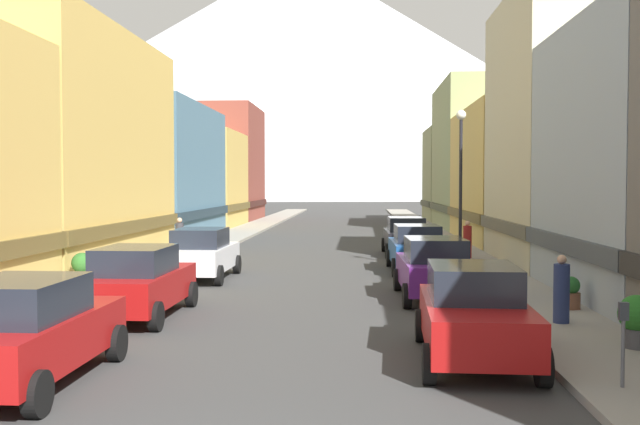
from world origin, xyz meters
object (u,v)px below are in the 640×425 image
object	(u,v)px
car_left_0	(26,331)
potted_plant_0	(82,267)
car_right_3	(406,236)
streetlamp_right	(461,165)
car_left_1	(138,282)
pedestrian_0	(467,241)
car_left_2	(202,254)
potted_plant_1	(637,318)
pedestrian_1	(180,238)
car_right_2	(416,248)
pedestrian_2	(561,292)
potted_plant_2	(571,293)
car_right_1	(434,268)
parking_meter_near	(623,332)
car_right_0	(474,313)

from	to	relation	value
car_left_0	potted_plant_0	world-z (taller)	car_left_0
car_right_3	streetlamp_right	distance (m)	7.82
car_left_1	pedestrian_0	world-z (taller)	car_left_1
car_left_1	car_left_2	bearing A→B (deg)	90.00
potted_plant_1	car_left_1	bearing A→B (deg)	162.72
pedestrian_1	streetlamp_right	world-z (taller)	streetlamp_right
car_right_2	car_right_3	bearing A→B (deg)	90.00
streetlamp_right	pedestrian_2	bearing A→B (deg)	-84.93
car_left_1	pedestrian_1	bearing A→B (deg)	99.94
car_left_2	potted_plant_2	bearing A→B (deg)	-30.05
potted_plant_0	pedestrian_2	size ratio (longest dim) A/B	0.65
potted_plant_0	pedestrian_0	distance (m)	16.03
car_right_1	pedestrian_0	world-z (taller)	car_right_1
pedestrian_0	pedestrian_2	bearing A→B (deg)	-90.00
parking_meter_near	potted_plant_0	size ratio (longest dim) A/B	1.31
pedestrian_1	parking_meter_near	bearing A→B (deg)	-59.19
potted_plant_0	pedestrian_2	bearing A→B (deg)	-22.43
potted_plant_1	car_right_2	bearing A→B (deg)	103.57
car_right_2	potted_plant_0	size ratio (longest dim) A/B	4.37
car_right_2	parking_meter_near	world-z (taller)	car_right_2
car_left_1	pedestrian_2	bearing A→B (deg)	-4.82
car_left_1	pedestrian_1	size ratio (longest dim) A/B	2.63
car_left_2	potted_plant_2	size ratio (longest dim) A/B	5.35
potted_plant_2	pedestrian_0	world-z (taller)	pedestrian_0
car_right_3	pedestrian_0	size ratio (longest dim) A/B	2.78
car_right_1	potted_plant_1	distance (m)	7.43
car_right_2	potted_plant_2	bearing A→B (deg)	-70.11
car_right_3	pedestrian_1	xyz separation A→B (m)	(-10.05, -2.34, 0.03)
potted_plant_1	potted_plant_2	size ratio (longest dim) A/B	1.24
car_right_2	potted_plant_0	world-z (taller)	car_right_2
car_right_0	streetlamp_right	world-z (taller)	streetlamp_right
car_right_1	pedestrian_2	size ratio (longest dim) A/B	2.86
pedestrian_1	pedestrian_2	bearing A→B (deg)	-49.87
pedestrian_2	streetlamp_right	xyz separation A→B (m)	(-0.90, 10.15, 3.12)
pedestrian_1	potted_plant_0	bearing A→B (deg)	-94.58
car_right_3	pedestrian_1	world-z (taller)	pedestrian_1
car_right_0	pedestrian_0	bearing A→B (deg)	82.07
car_right_1	potted_plant_1	bearing A→B (deg)	-64.49
car_right_3	potted_plant_0	size ratio (longest dim) A/B	4.36
car_right_0	parking_meter_near	distance (m)	2.95
car_left_2	pedestrian_1	bearing A→B (deg)	110.15
potted_plant_0	car_right_2	bearing A→B (deg)	26.03
car_left_2	car_right_0	world-z (taller)	same
car_left_1	potted_plant_1	xyz separation A→B (m)	(10.80, -3.36, -0.17)
parking_meter_near	potted_plant_2	distance (m)	7.32
potted_plant_0	potted_plant_2	xyz separation A→B (m)	(14.00, -3.57, -0.17)
car_left_1	streetlamp_right	world-z (taller)	streetlamp_right
car_left_2	streetlamp_right	bearing A→B (deg)	12.34
car_left_2	pedestrian_2	bearing A→B (deg)	-39.04
car_left_0	streetlamp_right	xyz separation A→B (m)	(9.15, 15.33, 3.09)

